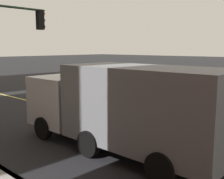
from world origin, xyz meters
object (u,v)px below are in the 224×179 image
truck_gray (122,105)px  pedestrian_with_backpack (109,103)px  car_black (144,96)px  car_red (72,86)px

truck_gray → pedestrian_with_backpack: bearing=-39.2°
car_black → car_red: bearing=-1.1°
car_black → truck_gray: 6.79m
car_red → truck_gray: truck_gray is taller
car_black → truck_gray: size_ratio=0.48×
car_black → pedestrian_with_backpack: bearing=100.8°
pedestrian_with_backpack → truck_gray: bearing=140.8°
pedestrian_with_backpack → car_black: bearing=-79.2°
car_black → pedestrian_with_backpack: 3.80m
car_red → car_black: 6.75m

